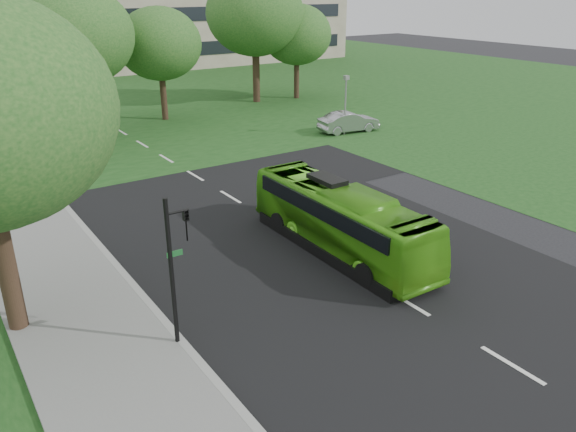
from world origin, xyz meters
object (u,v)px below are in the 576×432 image
object	(u,v)px
camera_pole	(346,97)
tree_park_e	(297,35)
tree_park_d	(255,13)
traffic_light	(176,261)
bus	(340,219)
sedan	(349,122)
tree_park_c	(159,44)
tree_park_b	(76,35)

from	to	relation	value
camera_pole	tree_park_e	bearing A→B (deg)	61.38
tree_park_d	traffic_light	distance (m)	37.06
bus	sedan	world-z (taller)	bus
tree_park_c	tree_park_e	world-z (taller)	tree_park_c
tree_park_b	camera_pole	bearing A→B (deg)	-32.97
traffic_light	sedan	bearing A→B (deg)	33.14
sedan	traffic_light	xyz separation A→B (m)	(-20.44, -16.96, 1.95)
camera_pole	tree_park_c	bearing A→B (deg)	118.81
tree_park_e	traffic_light	xyz separation A→B (m)	(-24.81, -29.64, -2.93)
tree_park_d	camera_pole	bearing A→B (deg)	-94.91
tree_park_e	traffic_light	distance (m)	38.76
sedan	camera_pole	bearing A→B (deg)	129.13
tree_park_c	traffic_light	xyz separation A→B (m)	(-11.26, -28.08, -2.97)
bus	tree_park_d	bearing A→B (deg)	65.51
tree_park_b	bus	size ratio (longest dim) A/B	1.07
sedan	camera_pole	world-z (taller)	camera_pole
tree_park_d	tree_park_e	distance (m)	4.38
tree_park_d	bus	distance (m)	31.46
tree_park_c	tree_park_d	xyz separation A→B (m)	(9.62, 2.16, 1.81)
tree_park_e	bus	xyz separation A→B (m)	(-17.05, -27.32, -4.31)
sedan	bus	bearing A→B (deg)	147.81
bus	camera_pole	world-z (taller)	camera_pole
tree_park_c	tree_park_e	size ratio (longest dim) A/B	1.01
tree_park_e	bus	bearing A→B (deg)	-121.98
tree_park_e	camera_pole	world-z (taller)	tree_park_e
traffic_light	camera_pole	xyz separation A→B (m)	(19.70, 16.53, -0.06)
tree_park_d	tree_park_e	world-z (taller)	tree_park_d
traffic_light	camera_pole	world-z (taller)	traffic_light
tree_park_d	bus	size ratio (longest dim) A/B	1.19
tree_park_e	traffic_light	size ratio (longest dim) A/B	1.81
tree_park_d	sedan	bearing A→B (deg)	-91.91
tree_park_e	bus	distance (m)	32.49
tree_park_b	camera_pole	size ratio (longest dim) A/B	2.44
tree_park_d	camera_pole	size ratio (longest dim) A/B	2.72
bus	sedan	distance (m)	19.38
tree_park_c	tree_park_e	bearing A→B (deg)	6.58
tree_park_d	camera_pole	distance (m)	14.59
tree_park_c	camera_pole	bearing A→B (deg)	-53.84
sedan	tree_park_e	bearing A→B (deg)	-10.28
tree_park_b	bus	bearing A→B (deg)	-83.03
sedan	traffic_light	distance (m)	26.63
tree_park_c	traffic_light	distance (m)	30.40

